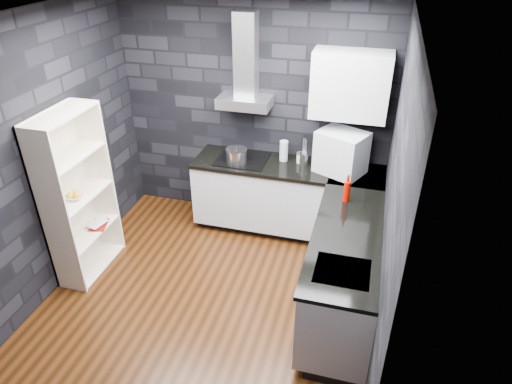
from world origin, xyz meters
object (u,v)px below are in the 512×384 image
at_px(storage_jar, 300,158).
at_px(appliance_garage, 341,153).
at_px(fruit_bowl, 74,196).
at_px(bookshelf, 78,197).
at_px(pot, 236,156).
at_px(red_bottle, 347,191).
at_px(utensil_crock, 304,159).
at_px(glass_vase, 284,151).

distance_m(storage_jar, appliance_garage, 0.51).
distance_m(storage_jar, fruit_bowl, 2.48).
height_order(appliance_garage, bookshelf, bookshelf).
relative_size(pot, appliance_garage, 0.48).
bearing_deg(pot, fruit_bowl, -137.46).
height_order(red_bottle, fruit_bowl, red_bottle).
xyz_separation_m(pot, appliance_garage, (1.18, 0.08, 0.14)).
distance_m(utensil_crock, fruit_bowl, 2.50).
distance_m(glass_vase, storage_jar, 0.21).
relative_size(utensil_crock, red_bottle, 0.62).
bearing_deg(bookshelf, pot, 50.86).
bearing_deg(appliance_garage, utensil_crock, -165.59).
bearing_deg(appliance_garage, bookshelf, -128.69).
xyz_separation_m(storage_jar, appliance_garage, (0.47, -0.11, 0.17)).
height_order(storage_jar, red_bottle, red_bottle).
bearing_deg(utensil_crock, red_bottle, -51.28).
bearing_deg(utensil_crock, fruit_bowl, -146.60).
xyz_separation_m(glass_vase, utensil_crock, (0.25, -0.04, -0.05)).
bearing_deg(fruit_bowl, storage_jar, 34.63).
bearing_deg(glass_vase, utensil_crock, -9.04).
bearing_deg(storage_jar, appliance_garage, -13.38).
distance_m(pot, red_bottle, 1.41).
distance_m(pot, appliance_garage, 1.19).
relative_size(pot, utensil_crock, 1.76).
relative_size(storage_jar, bookshelf, 0.06).
height_order(pot, bookshelf, bookshelf).
height_order(pot, red_bottle, red_bottle).
relative_size(glass_vase, utensil_crock, 1.78).
relative_size(storage_jar, red_bottle, 0.49).
relative_size(glass_vase, fruit_bowl, 1.23).
distance_m(storage_jar, utensil_crock, 0.06).
bearing_deg(pot, storage_jar, 15.06).
bearing_deg(pot, glass_vase, 21.03).
xyz_separation_m(glass_vase, fruit_bowl, (-1.84, -1.42, -0.08)).
height_order(pot, storage_jar, pot).
bearing_deg(fruit_bowl, bookshelf, 90.00).
distance_m(glass_vase, fruit_bowl, 2.32).
relative_size(storage_jar, utensil_crock, 0.79).
bearing_deg(red_bottle, storage_jar, 129.64).
bearing_deg(bookshelf, utensil_crock, 41.96).
height_order(storage_jar, appliance_garage, appliance_garage).
bearing_deg(red_bottle, appliance_garage, 102.15).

